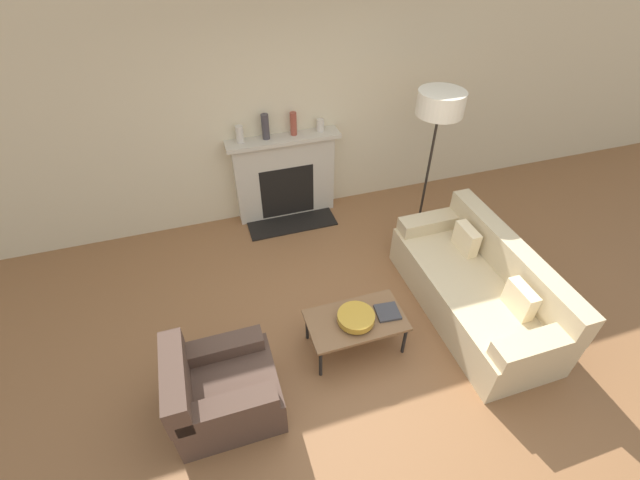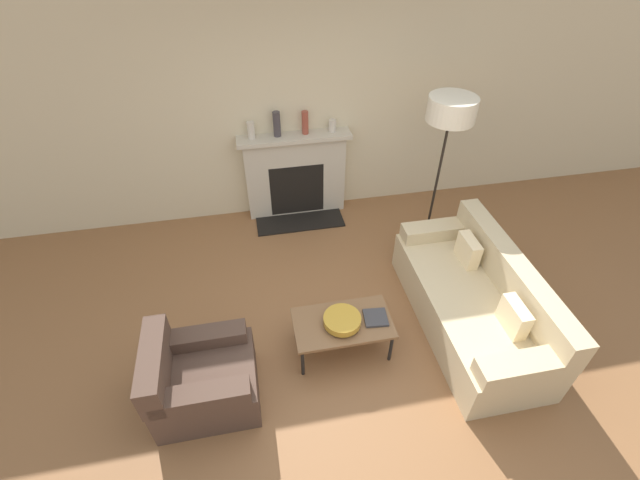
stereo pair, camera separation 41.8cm
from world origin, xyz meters
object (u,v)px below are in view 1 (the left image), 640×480
book (387,312)px  mantel_vase_right (320,125)px  fireplace (285,178)px  mantel_vase_center_left (265,127)px  couch (477,288)px  mantel_vase_left (240,134)px  floor_lamp (439,111)px  bowl (356,317)px  armchair_near (221,391)px  coffee_table (356,322)px  mantel_vase_center_right (293,124)px

book → mantel_vase_right: (0.08, 2.34, 0.81)m
fireplace → mantel_vase_center_left: mantel_vase_center_left is taller
couch → mantel_vase_left: (-1.95, 2.26, 0.92)m
floor_lamp → mantel_vase_right: floor_lamp is taller
couch → floor_lamp: size_ratio=1.09×
book → mantel_vase_center_left: mantel_vase_center_left is taller
couch → bowl: couch is taller
armchair_near → mantel_vase_center_left: 2.96m
fireplace → coffee_table: fireplace is taller
coffee_table → mantel_vase_left: size_ratio=4.51×
mantel_vase_center_left → mantel_vase_right: bearing=0.0°
mantel_vase_left → mantel_vase_center_left: size_ratio=0.67×
bowl → mantel_vase_left: bearing=104.0°
armchair_near → floor_lamp: 3.51m
floor_lamp → mantel_vase_left: 2.25m
mantel_vase_left → coffee_table: bearing=-75.6°
fireplace → mantel_vase_center_left: size_ratio=4.64×
mantel_vase_left → armchair_near: bearing=-105.2°
mantel_vase_left → mantel_vase_right: bearing=0.0°
fireplace → mantel_vase_center_left: bearing=175.8°
armchair_near → mantel_vase_center_right: (1.35, 2.60, 0.99)m
mantel_vase_right → floor_lamp: bearing=-39.2°
mantel_vase_left → mantel_vase_center_left: (0.31, 0.00, 0.05)m
mantel_vase_center_right → mantel_vase_left: bearing=180.0°
fireplace → mantel_vase_center_right: 0.73m
mantel_vase_right → fireplace: bearing=-178.3°
coffee_table → fireplace: bearing=92.3°
book → mantel_vase_left: 2.64m
coffee_table → mantel_vase_right: size_ratio=6.21×
mantel_vase_right → mantel_vase_center_left: bearing=180.0°
floor_lamp → armchair_near: bearing=-147.7°
fireplace → mantel_vase_right: size_ratio=9.52×
book → mantel_vase_center_left: size_ratio=0.78×
mantel_vase_center_left → bowl: bearing=-83.3°
couch → mantel_vase_center_left: mantel_vase_center_left is taller
floor_lamp → mantel_vase_center_right: floor_lamp is taller
fireplace → coffee_table: size_ratio=1.53×
floor_lamp → mantel_vase_right: (-1.06, 0.86, -0.40)m
armchair_near → book: size_ratio=3.66×
mantel_vase_center_left → mantel_vase_center_right: mantel_vase_center_left is taller
fireplace → bowl: 2.33m
mantel_vase_center_right → mantel_vase_right: size_ratio=1.91×
mantel_vase_left → mantel_vase_center_right: 0.65m
coffee_table → mantel_vase_left: (-0.59, 2.32, 0.88)m
mantel_vase_center_left → mantel_vase_left: bearing=180.0°
armchair_near → mantel_vase_left: size_ratio=4.25×
mantel_vase_center_left → mantel_vase_right: size_ratio=2.05×
bowl → mantel_vase_center_right: 2.48m
bowl → mantel_vase_left: size_ratio=1.71×
mantel_vase_left → mantel_vase_center_right: bearing=0.0°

